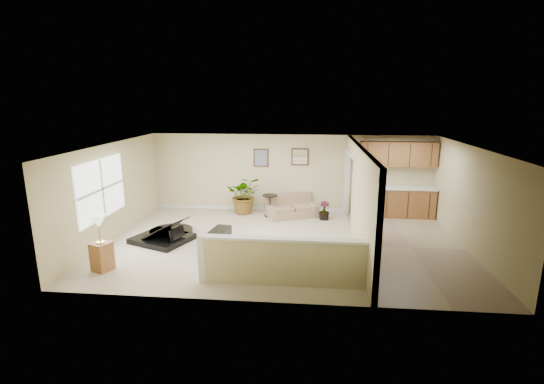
# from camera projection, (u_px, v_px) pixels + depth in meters

# --- Properties ---
(floor) EXTENTS (9.00, 9.00, 0.00)m
(floor) POSITION_uv_depth(u_px,v_px,m) (284.00, 243.00, 10.07)
(floor) COLOR #BDAF93
(floor) RESTS_ON ground
(back_wall) EXTENTS (9.00, 0.04, 2.50)m
(back_wall) POSITION_uv_depth(u_px,v_px,m) (290.00, 173.00, 12.68)
(back_wall) COLOR #C1B584
(back_wall) RESTS_ON floor
(front_wall) EXTENTS (9.00, 0.04, 2.50)m
(front_wall) POSITION_uv_depth(u_px,v_px,m) (274.00, 238.00, 6.87)
(front_wall) COLOR #C1B584
(front_wall) RESTS_ON floor
(left_wall) EXTENTS (0.04, 6.00, 2.50)m
(left_wall) POSITION_uv_depth(u_px,v_px,m) (111.00, 192.00, 10.19)
(left_wall) COLOR #C1B584
(left_wall) RESTS_ON floor
(right_wall) EXTENTS (0.04, 6.00, 2.50)m
(right_wall) POSITION_uv_depth(u_px,v_px,m) (473.00, 200.00, 9.36)
(right_wall) COLOR #C1B584
(right_wall) RESTS_ON floor
(ceiling) EXTENTS (9.00, 6.00, 0.04)m
(ceiling) POSITION_uv_depth(u_px,v_px,m) (285.00, 146.00, 9.48)
(ceiling) COLOR silver
(ceiling) RESTS_ON back_wall
(kitchen_vinyl) EXTENTS (2.70, 6.00, 0.01)m
(kitchen_vinyl) POSITION_uv_depth(u_px,v_px,m) (411.00, 248.00, 9.78)
(kitchen_vinyl) COLOR #998A68
(kitchen_vinyl) RESTS_ON floor
(interior_partition) EXTENTS (0.18, 5.99, 2.50)m
(interior_partition) POSITION_uv_depth(u_px,v_px,m) (357.00, 196.00, 9.86)
(interior_partition) COLOR #C1B584
(interior_partition) RESTS_ON floor
(pony_half_wall) EXTENTS (3.42, 0.22, 1.00)m
(pony_half_wall) POSITION_uv_depth(u_px,v_px,m) (281.00, 261.00, 7.71)
(pony_half_wall) COLOR #C1B584
(pony_half_wall) RESTS_ON floor
(left_window) EXTENTS (0.05, 2.15, 1.45)m
(left_window) POSITION_uv_depth(u_px,v_px,m) (101.00, 189.00, 9.66)
(left_window) COLOR white
(left_window) RESTS_ON left_wall
(wall_art_left) EXTENTS (0.48, 0.04, 0.58)m
(wall_art_left) POSITION_uv_depth(u_px,v_px,m) (261.00, 158.00, 12.62)
(wall_art_left) COLOR #3E2316
(wall_art_left) RESTS_ON back_wall
(wall_mirror) EXTENTS (0.55, 0.04, 0.55)m
(wall_mirror) POSITION_uv_depth(u_px,v_px,m) (300.00, 157.00, 12.50)
(wall_mirror) COLOR #3E2316
(wall_mirror) RESTS_ON back_wall
(kitchen_cabinets) EXTENTS (2.36, 0.65, 2.33)m
(kitchen_cabinets) POSITION_uv_depth(u_px,v_px,m) (393.00, 189.00, 12.22)
(kitchen_cabinets) COLOR #935F30
(kitchen_cabinets) RESTS_ON floor
(piano) EXTENTS (1.90, 1.87, 1.28)m
(piano) POSITION_uv_depth(u_px,v_px,m) (162.00, 220.00, 10.22)
(piano) COLOR black
(piano) RESTS_ON floor
(piano_bench) EXTENTS (0.48, 0.79, 0.50)m
(piano_bench) POSITION_uv_depth(u_px,v_px,m) (220.00, 239.00, 9.68)
(piano_bench) COLOR black
(piano_bench) RESTS_ON floor
(loveseat) EXTENTS (1.85, 1.42, 0.87)m
(loveseat) POSITION_uv_depth(u_px,v_px,m) (292.00, 206.00, 12.35)
(loveseat) COLOR tan
(loveseat) RESTS_ON floor
(accent_table) EXTENTS (0.48, 0.48, 0.69)m
(accent_table) POSITION_uv_depth(u_px,v_px,m) (270.00, 203.00, 12.26)
(accent_table) COLOR black
(accent_table) RESTS_ON floor
(palm_plant) EXTENTS (1.23, 1.11, 1.22)m
(palm_plant) POSITION_uv_depth(u_px,v_px,m) (245.00, 195.00, 12.57)
(palm_plant) COLOR black
(palm_plant) RESTS_ON floor
(small_plant) EXTENTS (0.34, 0.34, 0.56)m
(small_plant) POSITION_uv_depth(u_px,v_px,m) (324.00, 212.00, 12.00)
(small_plant) COLOR black
(small_plant) RESTS_ON floor
(lamp_stand) EXTENTS (0.47, 0.47, 1.24)m
(lamp_stand) POSITION_uv_depth(u_px,v_px,m) (101.00, 247.00, 8.40)
(lamp_stand) COLOR #935F30
(lamp_stand) RESTS_ON floor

